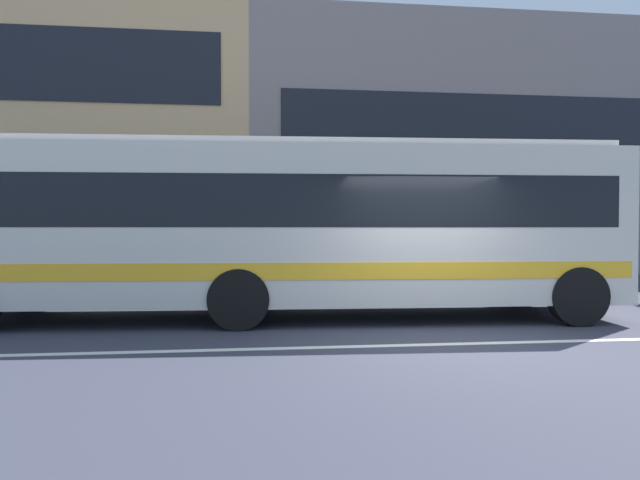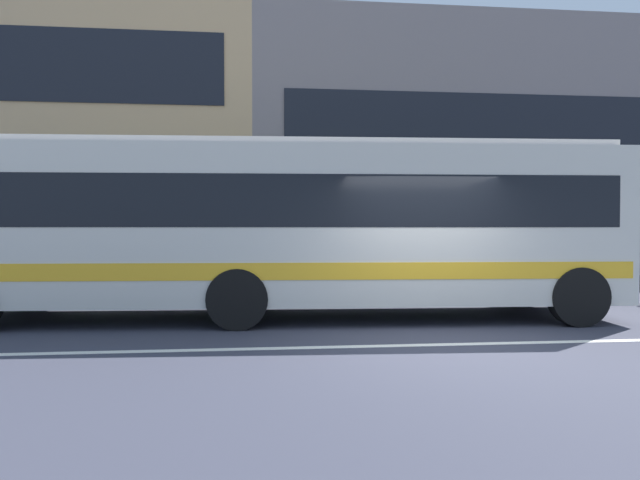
# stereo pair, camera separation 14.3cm
# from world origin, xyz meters

# --- Properties ---
(ground_plane) EXTENTS (160.00, 160.00, 0.00)m
(ground_plane) POSITION_xyz_m (0.00, 0.00, 0.00)
(ground_plane) COLOR #353744
(lane_centre_line) EXTENTS (60.00, 0.16, 0.01)m
(lane_centre_line) POSITION_xyz_m (0.00, 0.00, 0.00)
(lane_centre_line) COLOR silver
(lane_centre_line) RESTS_ON ground_plane
(hedge_row_far) EXTENTS (19.60, 1.10, 1.05)m
(hedge_row_far) POSITION_xyz_m (-3.87, 6.56, 0.52)
(hedge_row_far) COLOR #1C4A19
(hedge_row_far) RESTS_ON ground_plane
(apartment_block_right) EXTENTS (25.82, 9.37, 9.13)m
(apartment_block_right) POSITION_xyz_m (9.99, 15.24, 4.56)
(apartment_block_right) COLOR gray
(apartment_block_right) RESTS_ON ground_plane
(transit_bus) EXTENTS (12.04, 3.10, 3.16)m
(transit_bus) POSITION_xyz_m (-2.21, 2.59, 1.74)
(transit_bus) COLOR beige
(transit_bus) RESTS_ON ground_plane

